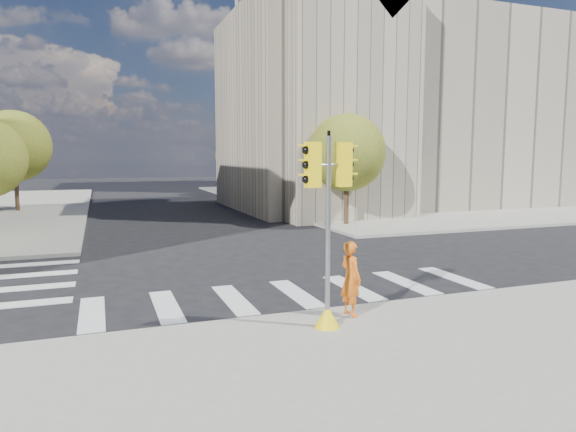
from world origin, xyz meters
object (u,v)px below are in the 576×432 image
Objects in this scene: lamp_near at (325,144)px; lamp_far at (259,148)px; traffic_signal at (328,247)px; photographer at (351,278)px.

lamp_near is 14.00m from lamp_far.
lamp_near is 1.00× the size of lamp_far.
photographer is (0.86, 0.57, -0.90)m from traffic_signal.
lamp_near reaches higher than photographer.
lamp_near is 4.59× the size of photographer.
lamp_far is at bearing -23.46° from photographer.
lamp_near is at bearing -32.65° from photographer.
traffic_signal is at bearing 113.71° from photographer.
lamp_far reaches higher than traffic_signal.
lamp_near is at bearing 59.34° from traffic_signal.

